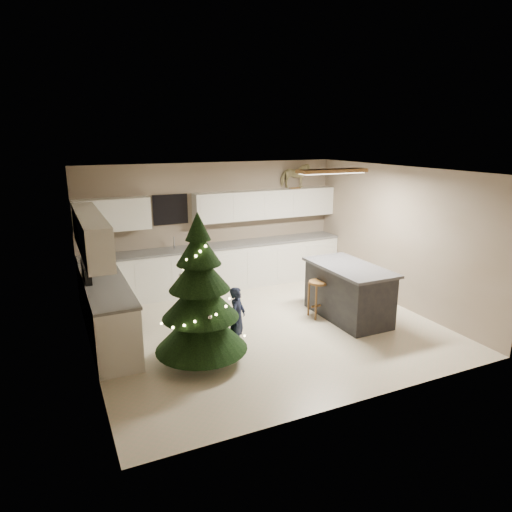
# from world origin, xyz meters

# --- Properties ---
(ground_plane) EXTENTS (5.50, 5.50, 0.00)m
(ground_plane) POSITION_xyz_m (0.00, 0.00, 0.00)
(ground_plane) COLOR beige
(room_shell) EXTENTS (5.52, 5.02, 2.61)m
(room_shell) POSITION_xyz_m (0.02, 0.00, 1.75)
(room_shell) COLOR gray
(room_shell) RESTS_ON ground_plane
(cabinetry) EXTENTS (5.50, 3.20, 2.00)m
(cabinetry) POSITION_xyz_m (-0.91, 1.65, 0.76)
(cabinetry) COLOR silver
(cabinetry) RESTS_ON ground_plane
(island) EXTENTS (0.90, 1.70, 0.95)m
(island) POSITION_xyz_m (1.50, -0.25, 0.48)
(island) COLOR black
(island) RESTS_ON ground_plane
(bar_stool) EXTENTS (0.34, 0.34, 0.66)m
(bar_stool) POSITION_xyz_m (1.05, 0.00, 0.50)
(bar_stool) COLOR brown
(bar_stool) RESTS_ON ground_plane
(christmas_tree) EXTENTS (1.35, 1.31, 2.16)m
(christmas_tree) POSITION_xyz_m (-1.34, -0.71, 0.89)
(christmas_tree) COLOR #3F2816
(christmas_tree) RESTS_ON ground_plane
(toddler) EXTENTS (0.40, 0.41, 0.95)m
(toddler) POSITION_xyz_m (-0.71, -0.51, 0.48)
(toddler) COLOR #182638
(toddler) RESTS_ON ground_plane
(rocking_horse) EXTENTS (0.67, 0.42, 0.54)m
(rocking_horse) POSITION_xyz_m (1.85, 2.33, 2.28)
(rocking_horse) COLOR brown
(rocking_horse) RESTS_ON cabinetry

